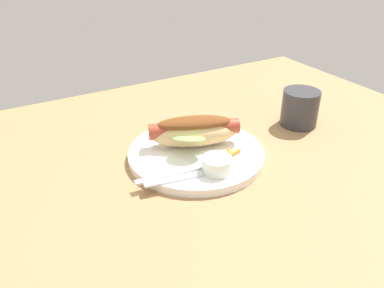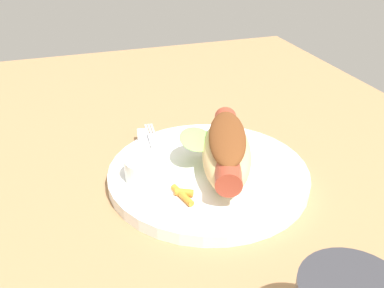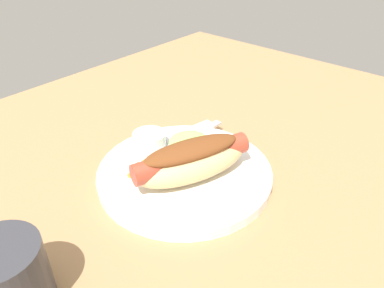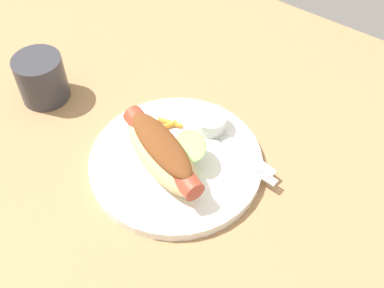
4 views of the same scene
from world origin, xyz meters
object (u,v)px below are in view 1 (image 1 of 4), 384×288
hot_dog (194,131)px  carrot_garnish (231,153)px  drinking_cup (300,108)px  plate (196,154)px  knife (188,176)px  fork (177,173)px  sauce_ramekin (218,164)px

hot_dog → carrot_garnish: (4.01, -6.96, -2.69)cm
hot_dog → drinking_cup: 26.40cm
plate → knife: 9.33cm
fork → drinking_cup: (34.10, 6.23, 2.20)cm
sauce_ramekin → plate: bearing=87.3°
hot_dog → carrot_garnish: 8.47cm
plate → sauce_ramekin: (-0.39, -8.08, 2.17)cm
sauce_ramekin → fork: 7.26cm
hot_dog → carrot_garnish: hot_dog is taller
fork → drinking_cup: 34.73cm
sauce_ramekin → knife: bearing=170.7°
hot_dog → drinking_cup: drinking_cup is taller
plate → sauce_ramekin: bearing=-92.7°
hot_dog → sauce_ramekin: (-1.14, -10.13, -1.73)cm
hot_dog → knife: 11.74cm
sauce_ramekin → drinking_cup: drinking_cup is taller
fork → knife: (1.10, -1.91, -0.02)cm
knife → fork: bearing=-50.0°
knife → drinking_cup: drinking_cup is taller
drinking_cup → knife: bearing=-166.2°
plate → hot_dog: 4.47cm
carrot_garnish → drinking_cup: (22.36, 5.86, 1.98)cm
knife → drinking_cup: 34.06cm
hot_dog → carrot_garnish: bearing=140.9°
knife → carrot_garnish: 10.88cm
carrot_garnish → hot_dog: bearing=120.0°
knife → drinking_cup: size_ratio=1.90×
plate → fork: bearing=-142.9°
plate → carrot_garnish: 6.94cm
sauce_ramekin → drinking_cup: bearing=18.2°
fork → drinking_cup: drinking_cup is taller
drinking_cup → carrot_garnish: bearing=-165.3°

